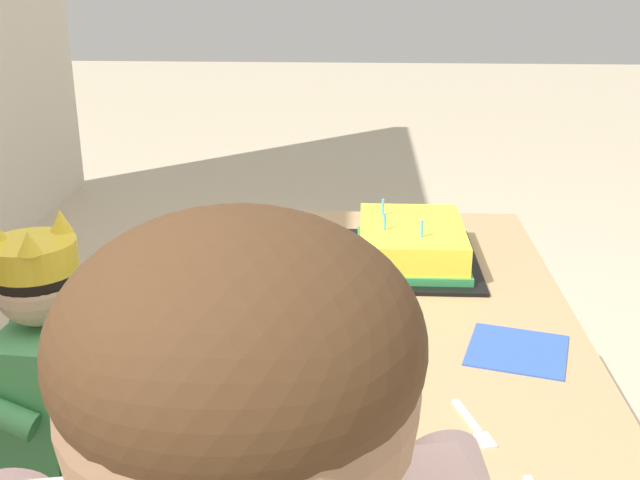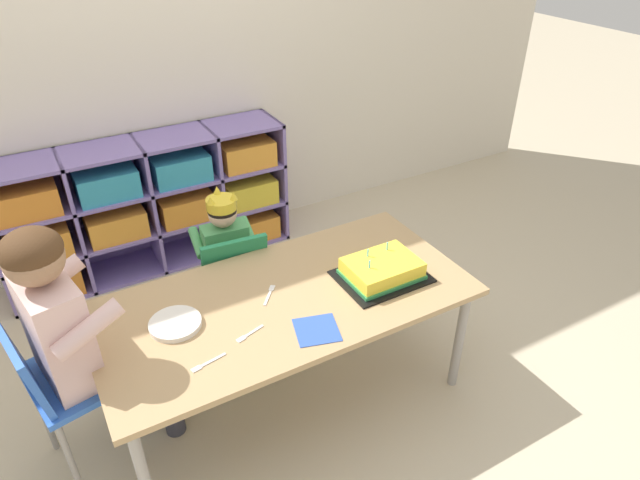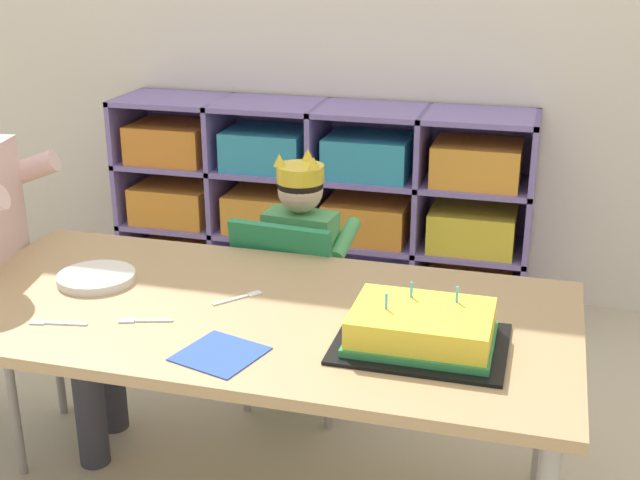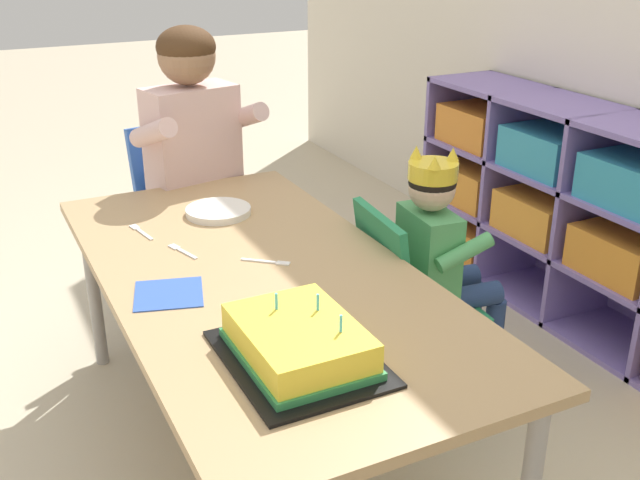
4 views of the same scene
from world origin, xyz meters
The scene contains 13 objects.
ground centered at (0.00, 0.00, 0.00)m, with size 16.00×16.00×0.00m, color beige.
storage_cubby_shelf centered at (-0.22, 1.36, 0.40)m, with size 1.64×0.33×0.78m.
activity_table centered at (0.00, 0.00, 0.52)m, with size 1.51×0.74×0.57m.
classroom_chair_blue centered at (-0.05, 0.48, 0.37)m, with size 0.36×0.34×0.64m.
child_with_crown centered at (-0.04, 0.59, 0.50)m, with size 0.31×0.31×0.81m.
classroom_chair_adult_side centered at (-0.87, 0.08, 0.47)m, with size 0.38×0.42×0.73m.
adult_helper_seated centered at (-0.76, 0.11, 0.67)m, with size 0.46×0.44×1.08m.
birthday_cake_on_tray centered at (0.41, -0.08, 0.60)m, with size 0.37×0.28×0.12m.
paper_plate_stack centered at (-0.44, 0.05, 0.58)m, with size 0.20×0.20×0.02m, color white.
paper_napkin_square centered at (0.01, -0.24, 0.57)m, with size 0.16×0.16×0.00m, color #3356B7.
fork_beside_plate_stack centered at (-0.05, 0.05, 0.57)m, with size 0.10×0.11×0.00m.
fork_scattered_mid_table centered at (-0.40, -0.20, 0.57)m, with size 0.13×0.04×0.00m.
fork_near_child_seat centered at (-0.22, -0.14, 0.57)m, with size 0.12×0.05×0.00m.
Camera 4 is at (1.60, -0.62, 1.38)m, focal length 42.29 mm.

